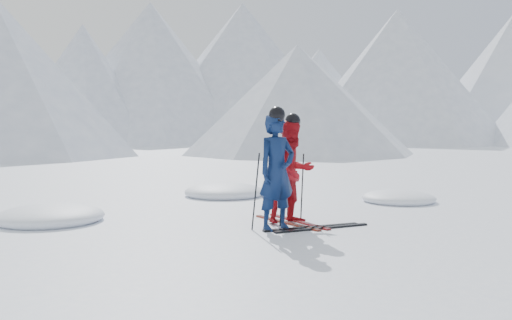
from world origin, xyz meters
TOP-DOWN VIEW (x-y plane):
  - ground at (0.00, 0.00)m, footprint 160.00×160.00m
  - mountain_range at (5.71, 35.31)m, footprint 106.15×62.94m
  - skier_blue at (-1.54, 0.18)m, footprint 0.72×0.51m
  - skier_red at (-0.99, 0.57)m, footprint 0.88×0.71m
  - pole_blue_left at (-1.84, 0.33)m, footprint 0.12×0.09m
  - pole_blue_right at (-1.29, 0.43)m, footprint 0.12×0.07m
  - pole_red_left at (-1.29, 0.82)m, footprint 0.12×0.09m
  - pole_red_right at (-0.69, 0.72)m, footprint 0.12×0.08m
  - ski_worn_left at (-1.11, 0.57)m, footprint 0.24×1.70m
  - ski_worn_right at (-0.87, 0.57)m, footprint 0.12×1.70m
  - ski_loose_a at (-0.97, 0.03)m, footprint 1.70×0.28m
  - ski_loose_b at (-0.87, -0.12)m, footprint 1.70×0.22m
  - snow_lumps at (-0.98, 2.78)m, footprint 8.73×7.81m

SIDE VIEW (x-z plane):
  - ground at x=0.00m, z-range 0.00..0.00m
  - snow_lumps at x=-0.98m, z-range -0.21..0.21m
  - ski_worn_left at x=-1.11m, z-range 0.00..0.03m
  - ski_worn_right at x=-0.87m, z-range 0.00..0.03m
  - ski_loose_a at x=-0.97m, z-range 0.00..0.03m
  - ski_loose_b at x=-0.87m, z-range 0.00..0.03m
  - pole_red_left at x=-1.29m, z-range 0.00..1.17m
  - pole_red_right at x=-0.69m, z-range 0.00..1.17m
  - pole_blue_right at x=-1.29m, z-range 0.00..1.23m
  - pole_blue_left at x=-1.84m, z-range 0.00..1.23m
  - skier_red at x=-0.99m, z-range 0.00..1.75m
  - skier_blue at x=-1.54m, z-range 0.00..1.84m
  - mountain_range at x=5.71m, z-range -1.04..14.49m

